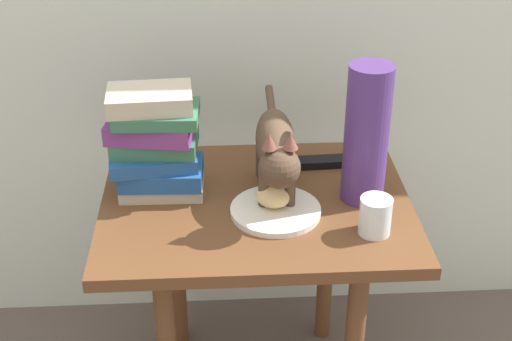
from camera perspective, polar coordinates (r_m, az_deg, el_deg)
name	(u,v)px	position (r m, az deg, el deg)	size (l,w,h in m)	color
side_table	(256,235)	(1.73, 0.00, -5.11)	(0.72, 0.56, 0.61)	brown
plate	(276,211)	(1.63, 1.56, -3.19)	(0.21, 0.21, 0.01)	silver
bread_roll	(272,197)	(1.62, 1.29, -2.07)	(0.08, 0.06, 0.05)	#E0BC7A
cat	(276,147)	(1.63, 1.58, 1.87)	(0.10, 0.48, 0.23)	#4C3828
book_stack	(156,143)	(1.67, -7.94, 2.17)	(0.22, 0.16, 0.26)	#BCB299
green_vase	(366,134)	(1.63, 8.70, 2.87)	(0.10, 0.10, 0.33)	#4C2D72
candle_jar	(375,218)	(1.57, 9.39, -3.70)	(0.07, 0.07, 0.08)	silver
tv_remote	(329,162)	(1.83, 5.76, 0.70)	(0.15, 0.04, 0.02)	black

